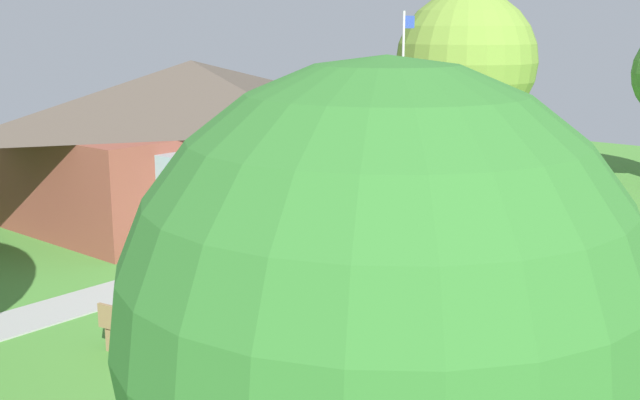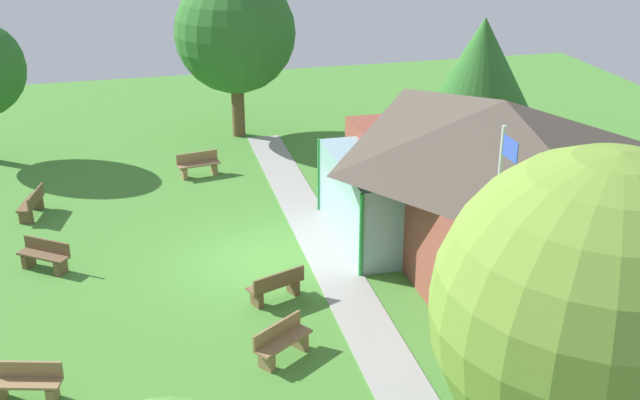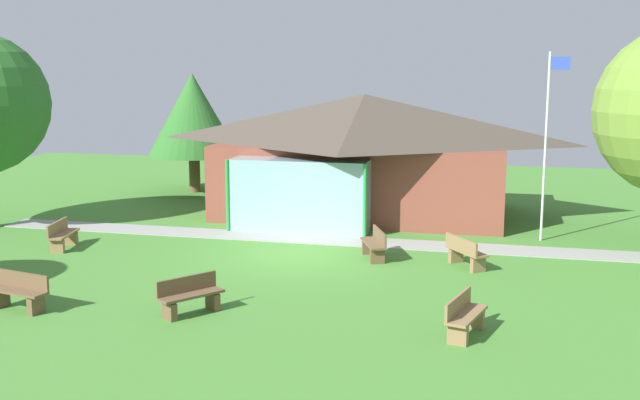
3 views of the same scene
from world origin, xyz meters
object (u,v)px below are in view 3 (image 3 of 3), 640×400
bench_mid_left (62,236)px  bench_rear_near_path (375,245)px  pavilion (362,152)px  bench_front_left (19,293)px  flagpole (547,139)px  bench_mid_right (465,253)px  tree_behind_pavilion_left (193,115)px  bench_front_right (464,317)px  bench_front_center (190,297)px

bench_mid_left → bench_rear_near_path: bearing=85.6°
pavilion → bench_front_left: (-5.54, -12.96, -1.89)m
pavilion → bench_rear_near_path: (1.55, -6.55, -1.89)m
pavilion → flagpole: bearing=-25.9°
bench_front_left → bench_mid_right: bearing=-134.9°
bench_mid_right → bench_rear_near_path: 2.59m
bench_front_left → tree_behind_pavilion_left: tree_behind_pavilion_left is taller
bench_front_right → bench_front_left: same height
bench_mid_left → bench_front_left: size_ratio=1.00×
flagpole → bench_front_right: size_ratio=3.75×
tree_behind_pavilion_left → pavilion: bearing=-22.1°
bench_rear_near_path → bench_front_left: (-7.09, -6.42, 0.00)m
bench_front_right → bench_front_left: (-9.88, -0.57, 0.00)m
bench_front_left → flagpole: bearing=-127.2°
bench_front_center → tree_behind_pavilion_left: 17.07m
bench_front_right → tree_behind_pavilion_left: bearing=-126.4°
bench_front_center → bench_front_right: bearing=126.2°
bench_mid_right → bench_front_center: bearing=-82.0°
bench_front_right → bench_front_left: 9.89m
bench_front_right → tree_behind_pavilion_left: tree_behind_pavilion_left is taller
tree_behind_pavilion_left → bench_mid_left: bearing=-89.3°
bench_mid_right → bench_rear_near_path: size_ratio=0.95×
pavilion → flagpole: 7.11m
pavilion → tree_behind_pavilion_left: tree_behind_pavilion_left is taller
flagpole → bench_front_right: 9.94m
flagpole → bench_mid_left: (-14.15, -4.43, -2.83)m
flagpole → bench_front_left: bearing=-140.2°
bench_rear_near_path → tree_behind_pavilion_left: 13.94m
bench_front_right → tree_behind_pavilion_left: (-12.28, 15.62, 2.95)m
bench_mid_left → bench_front_center: 7.84m
bench_mid_left → bench_rear_near_path: size_ratio=1.00×
bench_front_left → tree_behind_pavilion_left: 16.63m
tree_behind_pavilion_left → bench_rear_near_path: bearing=-45.8°
flagpole → tree_behind_pavilion_left: flagpole is taller
bench_rear_near_path → tree_behind_pavilion_left: (-9.49, 9.78, 2.95)m
pavilion → bench_rear_near_path: bearing=-76.7°
bench_rear_near_path → bench_front_left: size_ratio=1.00×
pavilion → bench_front_center: pavilion is taller
flagpole → bench_front_left: (-11.88, -9.89, -2.83)m
bench_front_center → tree_behind_pavilion_left: (-6.28, 15.59, 2.95)m
bench_mid_left → bench_front_right: same height
bench_front_right → bench_front_center: (-6.00, 0.03, 0.00)m
bench_front_left → bench_front_center: (3.88, 0.60, 0.00)m
pavilion → bench_mid_right: (4.12, -6.93, -1.89)m
bench_front_center → bench_front_left: bearing=-44.7°
pavilion → flagpole: size_ratio=1.91×
bench_mid_left → bench_front_right: 13.09m
bench_front_center → tree_behind_pavilion_left: size_ratio=0.29×
flagpole → bench_mid_right: size_ratio=3.97×
bench_mid_right → bench_mid_left: bearing=-122.5°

